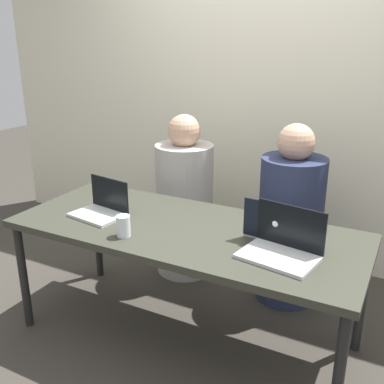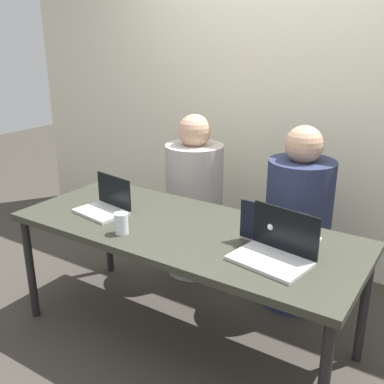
{
  "view_description": "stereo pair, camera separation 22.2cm",
  "coord_description": "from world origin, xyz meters",
  "px_view_note": "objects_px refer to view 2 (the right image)",
  "views": [
    {
      "loc": [
        1.08,
        -1.98,
        1.71
      ],
      "look_at": [
        0.0,
        0.08,
        0.89
      ],
      "focal_mm": 42.0,
      "sensor_mm": 36.0,
      "label": 1
    },
    {
      "loc": [
        1.27,
        -1.87,
        1.71
      ],
      "look_at": [
        0.0,
        0.08,
        0.89
      ],
      "focal_mm": 42.0,
      "sensor_mm": 36.0,
      "label": 2
    }
  ],
  "objects_px": {
    "person_on_right": "(297,228)",
    "person_on_left": "(194,205)",
    "laptop_front_left": "(106,204)",
    "laptop_front_right": "(275,250)",
    "laptop_back_right": "(278,234)",
    "water_glass_left": "(121,225)"
  },
  "relations": [
    {
      "from": "person_on_right",
      "to": "person_on_left",
      "type": "bearing_deg",
      "value": -3.1
    },
    {
      "from": "person_on_left",
      "to": "laptop_front_left",
      "type": "relative_size",
      "value": 3.69
    },
    {
      "from": "person_on_right",
      "to": "laptop_front_right",
      "type": "distance_m",
      "value": 0.85
    },
    {
      "from": "person_on_right",
      "to": "laptop_back_right",
      "type": "relative_size",
      "value": 3.28
    },
    {
      "from": "laptop_front_left",
      "to": "water_glass_left",
      "type": "bearing_deg",
      "value": -23.72
    },
    {
      "from": "person_on_left",
      "to": "water_glass_left",
      "type": "xyz_separation_m",
      "value": [
        0.16,
        -0.97,
        0.23
      ]
    },
    {
      "from": "person_on_left",
      "to": "laptop_front_right",
      "type": "relative_size",
      "value": 3.09
    },
    {
      "from": "laptop_front_right",
      "to": "water_glass_left",
      "type": "xyz_separation_m",
      "value": [
        -0.8,
        -0.17,
        -0.0
      ]
    },
    {
      "from": "laptop_back_right",
      "to": "laptop_front_left",
      "type": "height_order",
      "value": "laptop_back_right"
    },
    {
      "from": "laptop_back_right",
      "to": "water_glass_left",
      "type": "relative_size",
      "value": 3.22
    },
    {
      "from": "person_on_left",
      "to": "laptop_front_right",
      "type": "xyz_separation_m",
      "value": [
        0.96,
        -0.8,
        0.23
      ]
    },
    {
      "from": "laptop_back_right",
      "to": "laptop_front_right",
      "type": "bearing_deg",
      "value": 111.72
    },
    {
      "from": "laptop_front_right",
      "to": "water_glass_left",
      "type": "relative_size",
      "value": 3.41
    },
    {
      "from": "laptop_back_right",
      "to": "laptop_front_left",
      "type": "bearing_deg",
      "value": 12.08
    },
    {
      "from": "person_on_left",
      "to": "laptop_front_left",
      "type": "xyz_separation_m",
      "value": [
        -0.12,
        -0.78,
        0.23
      ]
    },
    {
      "from": "person_on_left",
      "to": "water_glass_left",
      "type": "bearing_deg",
      "value": 102.28
    },
    {
      "from": "laptop_back_right",
      "to": "water_glass_left",
      "type": "distance_m",
      "value": 0.82
    },
    {
      "from": "person_on_right",
      "to": "laptop_front_right",
      "type": "bearing_deg",
      "value": 99.21
    },
    {
      "from": "laptop_back_right",
      "to": "laptop_front_right",
      "type": "relative_size",
      "value": 0.94
    },
    {
      "from": "person_on_right",
      "to": "water_glass_left",
      "type": "relative_size",
      "value": 10.57
    },
    {
      "from": "person_on_right",
      "to": "laptop_front_right",
      "type": "height_order",
      "value": "person_on_right"
    },
    {
      "from": "person_on_right",
      "to": "water_glass_left",
      "type": "height_order",
      "value": "person_on_right"
    }
  ]
}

